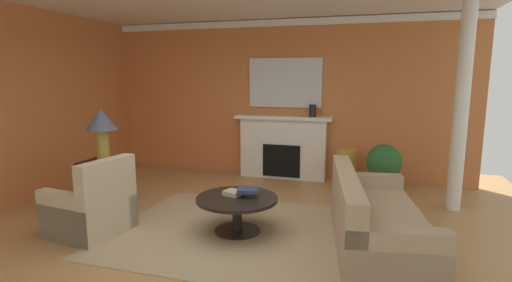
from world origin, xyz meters
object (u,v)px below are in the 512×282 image
(vase_tall_corner, at_px, (346,168))
(potted_plant, at_px, (384,166))
(mantel_mirror, at_px, (285,83))
(vase_mantel_right, at_px, (313,111))
(armchair_near_window, at_px, (92,209))
(fireplace, at_px, (283,149))
(sofa, at_px, (373,223))
(table_lamp, at_px, (101,125))
(side_table, at_px, (105,181))
(coffee_table, at_px, (237,206))

(vase_tall_corner, relative_size, potted_plant, 0.81)
(potted_plant, bearing_deg, vase_tall_corner, 152.11)
(mantel_mirror, height_order, vase_mantel_right, mantel_mirror)
(armchair_near_window, relative_size, vase_mantel_right, 4.25)
(vase_mantel_right, xyz_separation_m, potted_plant, (1.24, -0.57, -0.80))
(fireplace, relative_size, sofa, 0.81)
(fireplace, height_order, sofa, fireplace)
(vase_mantel_right, xyz_separation_m, vase_tall_corner, (0.64, -0.25, -0.95))
(sofa, height_order, table_lamp, table_lamp)
(mantel_mirror, distance_m, sofa, 3.60)
(side_table, xyz_separation_m, potted_plant, (3.91, 1.76, 0.09))
(table_lamp, distance_m, vase_tall_corner, 4.01)
(side_table, distance_m, vase_mantel_right, 3.65)
(coffee_table, xyz_separation_m, vase_tall_corner, (1.15, 2.41, 0.00))
(coffee_table, height_order, side_table, side_table)
(mantel_mirror, bearing_deg, vase_mantel_right, -17.18)
(side_table, xyz_separation_m, vase_tall_corner, (3.31, 2.08, -0.06))
(mantel_mirror, height_order, coffee_table, mantel_mirror)
(armchair_near_window, height_order, potted_plant, armchair_near_window)
(fireplace, relative_size, armchair_near_window, 1.89)
(sofa, distance_m, vase_tall_corner, 2.46)
(sofa, xyz_separation_m, armchair_near_window, (-3.29, -0.53, 0.01))
(table_lamp, bearing_deg, vase_mantel_right, 41.11)
(table_lamp, height_order, vase_tall_corner, table_lamp)
(mantel_mirror, xyz_separation_m, table_lamp, (-2.12, -2.50, -0.56))
(fireplace, relative_size, table_lamp, 2.40)
(vase_mantel_right, relative_size, vase_tall_corner, 0.33)
(coffee_table, xyz_separation_m, potted_plant, (1.75, 2.10, 0.16))
(sofa, height_order, vase_tall_corner, sofa)
(coffee_table, bearing_deg, potted_plant, 50.09)
(fireplace, distance_m, armchair_near_window, 3.65)
(armchair_near_window, bearing_deg, side_table, 118.41)
(coffee_table, bearing_deg, table_lamp, 171.23)
(fireplace, distance_m, potted_plant, 1.90)
(table_lamp, bearing_deg, potted_plant, 24.26)
(fireplace, height_order, mantel_mirror, mantel_mirror)
(side_table, relative_size, vase_mantel_right, 3.13)
(coffee_table, bearing_deg, vase_mantel_right, 79.14)
(fireplace, relative_size, potted_plant, 2.16)
(side_table, xyz_separation_m, vase_mantel_right, (2.67, 2.33, 0.89))
(armchair_near_window, xyz_separation_m, vase_mantel_right, (2.20, 3.20, 0.98))
(sofa, relative_size, vase_mantel_right, 9.88)
(vase_mantel_right, height_order, vase_tall_corner, vase_mantel_right)
(mantel_mirror, distance_m, coffee_table, 3.18)
(coffee_table, bearing_deg, sofa, -0.30)
(table_lamp, relative_size, potted_plant, 0.90)
(coffee_table, bearing_deg, vase_tall_corner, 64.46)
(coffee_table, relative_size, potted_plant, 1.20)
(armchair_near_window, xyz_separation_m, potted_plant, (3.44, 2.63, 0.19))
(armchair_near_window, distance_m, side_table, 0.99)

